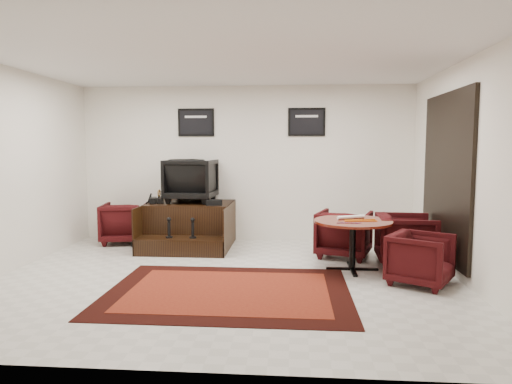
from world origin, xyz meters
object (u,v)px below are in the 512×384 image
table_chair_back (344,231)px  table_chair_corner (421,257)px  shine_chair (191,178)px  table_chair_window (406,237)px  shine_podium (190,226)px  meeting_table (353,227)px  armchair_side (125,221)px

table_chair_back → table_chair_corner: table_chair_back is taller
shine_chair → table_chair_corner: shine_chair is taller
table_chair_back → table_chair_corner: size_ratio=1.12×
table_chair_window → table_chair_corner: size_ratio=1.14×
shine_podium → meeting_table: (2.60, -1.37, 0.27)m
meeting_table → table_chair_back: table_chair_back is taller
shine_chair → table_chair_corner: (3.35, -2.13, -0.81)m
meeting_table → table_chair_corner: (0.76, -0.62, -0.26)m
table_chair_corner → table_chair_back: bearing=60.7°
shine_chair → table_chair_corner: 4.06m
table_chair_back → shine_chair: bearing=1.9°
shine_podium → table_chair_back: table_chair_back is taller
shine_chair → armchair_side: size_ratio=1.06×
shine_chair → table_chair_window: (3.42, -1.13, -0.76)m
meeting_table → table_chair_back: 0.81m
table_chair_window → table_chair_corner: (-0.06, -1.01, -0.05)m
meeting_table → table_chair_window: table_chair_window is taller
armchair_side → table_chair_back: table_chair_back is taller
armchair_side → table_chair_back: bearing=159.7°
armchair_side → meeting_table: size_ratio=0.74×
table_chair_window → shine_chair: bearing=75.3°
shine_podium → table_chair_corner: size_ratio=2.10×
shine_chair → shine_podium: bearing=92.7°
table_chair_back → table_chair_corner: 1.60m
armchair_side → table_chair_window: size_ratio=0.98×
table_chair_window → table_chair_back: bearing=68.9°
shine_chair → table_chair_back: size_ratio=1.06×
meeting_table → table_chair_corner: size_ratio=1.51×
table_chair_back → table_chair_window: 0.93m
shine_podium → table_chair_window: size_ratio=1.84×
armchair_side → shine_chair: bearing=170.5°
shine_chair → armchair_side: shine_chair is taller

